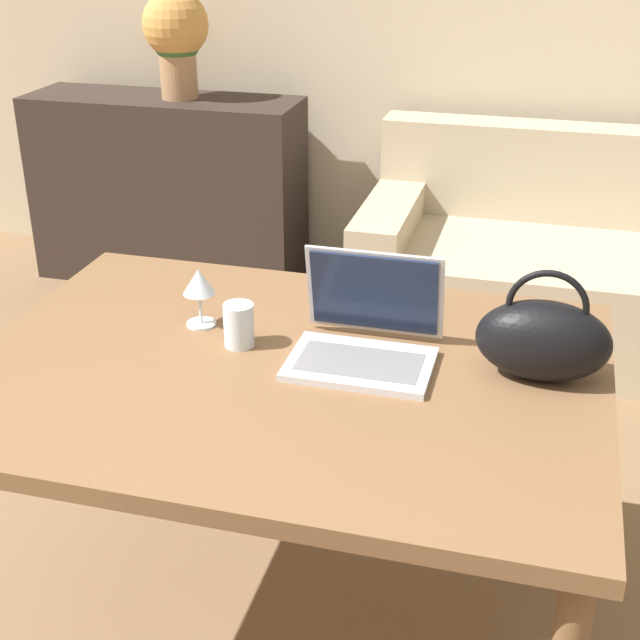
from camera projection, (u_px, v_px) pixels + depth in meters
The scene contains 8 objects.
dining_table at pixel (285, 398), 1.97m from camera, with size 1.38×1.02×0.77m.
couch at pixel (587, 275), 3.64m from camera, with size 1.82×0.87×0.82m.
sideboard at pixel (168, 190), 4.18m from camera, with size 1.26×0.40×0.86m.
laptop at pixel (367, 330), 1.95m from camera, with size 0.31×0.27×0.22m.
drinking_glass at pixel (239, 325), 2.00m from camera, with size 0.07×0.07×0.10m.
wine_glass at pixel (199, 285), 2.07m from camera, with size 0.08×0.08×0.14m.
handbag at pixel (543, 339), 1.84m from camera, with size 0.28×0.14×0.25m.
flower_vase at pixel (176, 35), 3.86m from camera, with size 0.29×0.29×0.46m.
Camera 1 is at (0.60, -0.80, 1.70)m, focal length 50.00 mm.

